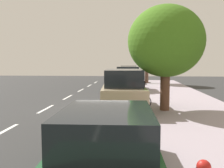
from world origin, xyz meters
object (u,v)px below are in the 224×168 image
object	(u,v)px
cyclist_with_backpack	(139,87)
street_tree_near_cyclist	(166,42)
bicycle_at_curb	(135,101)
parked_suv_tan_second	(123,90)
parked_sedan_green_nearest	(107,153)
street_tree_mid_block	(147,43)
parked_suv_grey_mid	(127,79)
parked_pickup_dark_blue_far	(129,75)

from	to	relation	value
cyclist_with_backpack	street_tree_near_cyclist	world-z (taller)	street_tree_near_cyclist
bicycle_at_curb	street_tree_near_cyclist	xyz separation A→B (m)	(1.38, -1.10, 2.90)
parked_suv_tan_second	cyclist_with_backpack	xyz separation A→B (m)	(0.78, 0.35, 0.09)
parked_sedan_green_nearest	street_tree_mid_block	world-z (taller)	street_tree_mid_block
street_tree_near_cyclist	bicycle_at_curb	bearing A→B (deg)	141.27
cyclist_with_backpack	street_tree_near_cyclist	xyz separation A→B (m)	(1.15, -0.66, 2.14)
street_tree_near_cyclist	parked_suv_tan_second	bearing A→B (deg)	171.12
parked_suv_tan_second	parked_sedan_green_nearest	bearing A→B (deg)	-89.93
parked_sedan_green_nearest	parked_suv_tan_second	bearing A→B (deg)	90.07
parked_sedan_green_nearest	parked_suv_grey_mid	size ratio (longest dim) A/B	0.93
parked_sedan_green_nearest	cyclist_with_backpack	size ratio (longest dim) A/B	2.45
bicycle_at_curb	street_tree_near_cyclist	world-z (taller)	street_tree_near_cyclist
street_tree_near_cyclist	street_tree_mid_block	size ratio (longest dim) A/B	0.81
parked_suv_grey_mid	bicycle_at_curb	bearing A→B (deg)	-85.96
parked_suv_grey_mid	street_tree_mid_block	xyz separation A→B (m)	(1.91, 6.47, 3.34)
bicycle_at_curb	cyclist_with_backpack	size ratio (longest dim) A/B	0.94
cyclist_with_backpack	street_tree_mid_block	xyz separation A→B (m)	(1.15, 14.42, 3.25)
parked_suv_tan_second	street_tree_mid_block	world-z (taller)	street_tree_mid_block
parked_suv_grey_mid	cyclist_with_backpack	distance (m)	7.98
bicycle_at_curb	street_tree_near_cyclist	bearing A→B (deg)	-38.73
cyclist_with_backpack	bicycle_at_curb	bearing A→B (deg)	116.44
parked_pickup_dark_blue_far	street_tree_near_cyclist	world-z (taller)	street_tree_near_cyclist
parked_pickup_dark_blue_far	street_tree_mid_block	xyz separation A→B (m)	(1.94, -0.87, 3.47)
cyclist_with_backpack	street_tree_mid_block	world-z (taller)	street_tree_mid_block
parked_suv_tan_second	street_tree_mid_block	xyz separation A→B (m)	(1.93, 14.77, 3.34)
parked_sedan_green_nearest	street_tree_mid_block	size ratio (longest dim) A/B	0.76
cyclist_with_backpack	parked_sedan_green_nearest	bearing A→B (deg)	-95.52
cyclist_with_backpack	street_tree_mid_block	size ratio (longest dim) A/B	0.31
parked_sedan_green_nearest	street_tree_near_cyclist	xyz separation A→B (m)	(1.92, 7.31, 2.51)
parked_suv_tan_second	street_tree_mid_block	bearing A→B (deg)	82.54
bicycle_at_curb	cyclist_with_backpack	xyz separation A→B (m)	(0.22, -0.45, 0.75)
parked_suv_grey_mid	street_tree_near_cyclist	size ratio (longest dim) A/B	1.00
bicycle_at_curb	cyclist_with_backpack	bearing A→B (deg)	-63.56
parked_suv_tan_second	cyclist_with_backpack	bearing A→B (deg)	24.47
bicycle_at_curb	parked_pickup_dark_blue_far	bearing A→B (deg)	92.18
parked_suv_tan_second	parked_suv_grey_mid	world-z (taller)	same
parked_suv_tan_second	street_tree_mid_block	distance (m)	15.27
parked_suv_tan_second	street_tree_near_cyclist	bearing A→B (deg)	-8.88
parked_pickup_dark_blue_far	cyclist_with_backpack	world-z (taller)	parked_pickup_dark_blue_far
parked_sedan_green_nearest	parked_suv_grey_mid	bearing A→B (deg)	89.94
parked_suv_grey_mid	parked_pickup_dark_blue_far	world-z (taller)	parked_suv_grey_mid
parked_suv_grey_mid	cyclist_with_backpack	world-z (taller)	parked_suv_grey_mid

